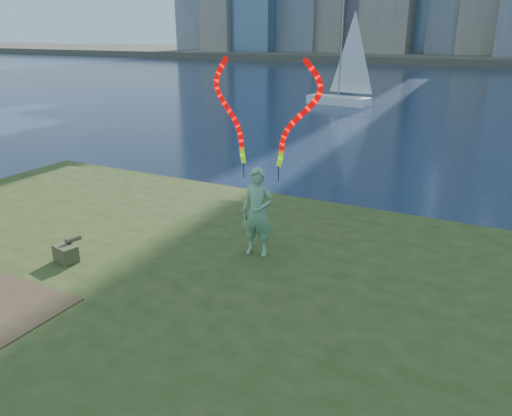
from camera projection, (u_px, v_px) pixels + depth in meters
The scene contains 6 objects.
ground at pixel (175, 303), 9.88m from camera, with size 320.00×320.00×0.00m, color #1A2842.
grassy_knoll at pixel (87, 351), 7.85m from camera, with size 20.00×18.00×0.80m.
far_shore at pixel (493, 57), 88.97m from camera, with size 320.00×40.00×1.20m, color brown.
woman_with_ribbons at pixel (258, 188), 9.75m from camera, with size 2.11×0.51×4.17m.
canvas_bag at pixel (66, 253), 9.80m from camera, with size 0.52×0.59×0.45m.
sailboat at pixel (342, 87), 35.90m from camera, with size 4.92×2.07×7.38m.
Camera 1 is at (5.44, -6.94, 5.10)m, focal length 35.00 mm.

